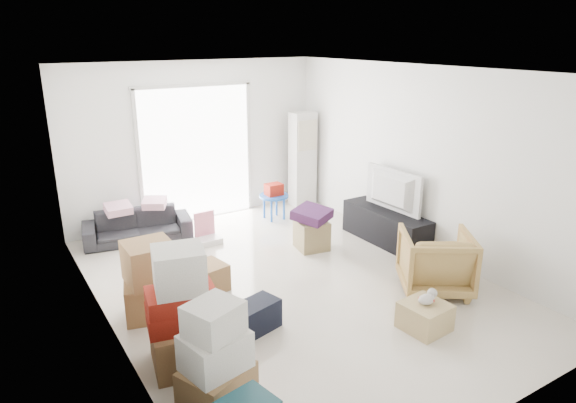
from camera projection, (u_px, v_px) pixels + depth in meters
The scene contains 20 objects.
room_shell at pixel (290, 183), 6.29m from camera, with size 4.98×6.48×3.18m.
sliding_door at pixel (197, 149), 8.72m from camera, with size 2.10×0.04×2.33m.
ac_tower at pixel (302, 159), 9.55m from camera, with size 0.45×0.30×1.75m, color beige.
tv_console at pixel (386, 226), 7.95m from camera, with size 0.47×1.55×0.52m, color black.
television at pixel (387, 206), 7.84m from camera, with size 1.11×0.64×0.14m, color black.
sofa at pixel (137, 221), 7.99m from camera, with size 1.62×0.47×0.64m, color #25252A.
pillow_left at pixel (117, 200), 7.77m from camera, with size 0.37×0.30×0.12m, color #F8B4CD.
pillow_right at pixel (154, 195), 8.04m from camera, with size 0.35×0.28×0.12m, color #F8B4CD.
armchair at pixel (436, 259), 6.39m from camera, with size 0.83×0.78×0.86m, color #A48949.
box_stack_a at pixel (216, 364), 4.30m from camera, with size 0.69×0.64×1.02m.
box_stack_b at pixel (182, 316), 4.89m from camera, with size 0.73×0.71×1.23m.
box_stack_c at pixel (151, 281), 5.80m from camera, with size 0.71×0.64×0.90m.
loose_box at pixel (208, 277), 6.47m from camera, with size 0.42×0.42×0.35m, color olive.
duffel_bag at pixel (256, 316), 5.59m from camera, with size 0.52×0.31×0.33m, color black.
ottoman at pixel (312, 235), 7.72m from camera, with size 0.44×0.44×0.44m, color #8E7E52.
blanket at pixel (312, 217), 7.63m from camera, with size 0.48×0.48×0.14m, color #4D2153.
kids_table at pixel (274, 194), 8.90m from camera, with size 0.51×0.51×0.64m.
toy_walker at pixel (207, 234), 7.98m from camera, with size 0.37×0.33×0.47m.
wood_crate at pixel (425, 316), 5.61m from camera, with size 0.46×0.46×0.31m, color tan.
plush_bunny at pixel (428, 298), 5.56m from camera, with size 0.28×0.16×0.14m.
Camera 1 is at (-3.24, -5.11, 3.09)m, focal length 32.00 mm.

